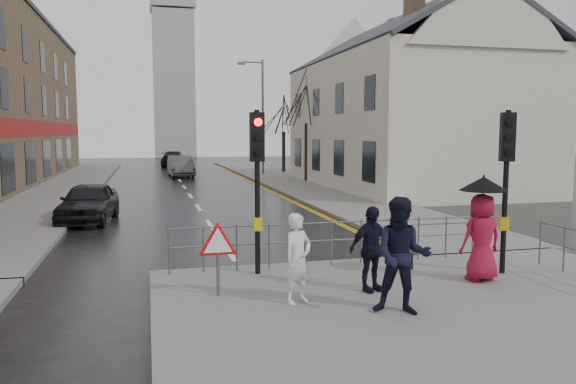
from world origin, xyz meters
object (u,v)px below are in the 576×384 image
pedestrian_b (402,256)px  car_mid (181,166)px  car_parked (88,202)px  pedestrian_d (371,249)px  pedestrian_with_umbrella (482,225)px  pedestrian_a (298,258)px

pedestrian_b → car_mid: (-1.70, 31.61, -0.37)m
car_parked → pedestrian_d: bearing=-53.9°
pedestrian_with_umbrella → pedestrian_d: bearing=-176.5°
pedestrian_with_umbrella → car_mid: bearing=97.8°
pedestrian_a → car_parked: (-4.49, 11.16, -0.24)m
pedestrian_b → car_parked: pedestrian_b is taller
pedestrian_a → car_mid: size_ratio=0.35×
pedestrian_d → car_mid: size_ratio=0.36×
car_parked → car_mid: car_mid is taller
pedestrian_d → car_mid: bearing=77.6°
pedestrian_with_umbrella → car_parked: size_ratio=0.52×
car_mid → pedestrian_d: bearing=-89.2°
pedestrian_b → car_mid: pedestrian_b is taller
pedestrian_b → pedestrian_with_umbrella: 2.86m
pedestrian_a → pedestrian_d: pedestrian_d is taller
car_parked → car_mid: 19.93m
car_parked → pedestrian_a: bearing=-61.1°
pedestrian_d → car_parked: (-5.99, 10.79, -0.25)m
pedestrian_a → car_mid: (-0.22, 30.63, -0.19)m
pedestrian_a → car_mid: pedestrian_a is taller
pedestrian_b → car_parked: size_ratio=0.48×
pedestrian_b → pedestrian_d: 1.36m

